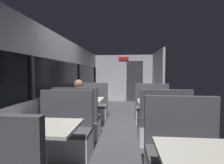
{
  "coord_description": "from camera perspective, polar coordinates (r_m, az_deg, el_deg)",
  "views": [
    {
      "loc": [
        0.18,
        -4.07,
        1.4
      ],
      "look_at": [
        -0.44,
        2.65,
        1.04
      ],
      "focal_mm": 26.47,
      "sensor_mm": 36.0,
      "label": 1
    }
  ],
  "objects": [
    {
      "name": "ground_plane",
      "position": [
        4.31,
        2.66,
        -16.05
      ],
      "size": [
        3.3,
        9.2,
        0.02
      ],
      "primitive_type": "cube",
      "color": "#423F44"
    },
    {
      "name": "bench_near_window_facing_entry",
      "position": [
        3.08,
        -16.35,
        -17.47
      ],
      "size": [
        0.95,
        0.5,
        1.1
      ],
      "color": "silver",
      "rests_on": "ground_plane"
    },
    {
      "name": "bench_front_aisle_facing_entry",
      "position": [
        2.44,
        23.67,
        -23.26
      ],
      "size": [
        0.95,
        0.5,
        1.1
      ],
      "color": "silver",
      "rests_on": "ground_plane"
    },
    {
      "name": "bench_rear_aisle_facing_entry",
      "position": [
        4.84,
        13.81,
        -9.82
      ],
      "size": [
        0.95,
        0.5,
        1.1
      ],
      "color": "silver",
      "rests_on": "ground_plane"
    },
    {
      "name": "dining_table_mid_window",
      "position": [
        4.37,
        -9.16,
        -7.01
      ],
      "size": [
        0.9,
        0.7,
        0.74
      ],
      "color": "#9E9EA3",
      "rests_on": "ground_plane"
    },
    {
      "name": "seated_passenger",
      "position": [
        3.8,
        -11.53,
        -10.15
      ],
      "size": [
        0.47,
        0.55,
        1.26
      ],
      "color": "#26262D",
      "rests_on": "ground_plane"
    },
    {
      "name": "bench_rear_aisle_facing_end",
      "position": [
        3.51,
        17.32,
        -14.87
      ],
      "size": [
        0.95,
        0.5,
        1.1
      ],
      "color": "silver",
      "rests_on": "ground_plane"
    },
    {
      "name": "carriage_end_bulkhead",
      "position": [
        8.27,
        4.4,
        1.25
      ],
      "size": [
        2.9,
        0.11,
        2.3
      ],
      "color": "#B2B2B7",
      "rests_on": "ground_plane"
    },
    {
      "name": "dining_table_rear_aisle",
      "position": [
        4.1,
        15.33,
        -7.74
      ],
      "size": [
        0.9,
        0.7,
        0.74
      ],
      "color": "#9E9EA3",
      "rests_on": "ground_plane"
    },
    {
      "name": "carriage_aisle_panel_right",
      "position": [
        7.18,
        15.42,
        0.97
      ],
      "size": [
        0.08,
        2.4,
        2.3
      ],
      "primitive_type": "cube",
      "color": "#B2B2B7",
      "rests_on": "ground_plane"
    },
    {
      "name": "bench_mid_window_facing_entry",
      "position": [
        5.1,
        -7.15,
        -9.1
      ],
      "size": [
        0.95,
        0.5,
        1.1
      ],
      "color": "silver",
      "rests_on": "ground_plane"
    },
    {
      "name": "carriage_window_panel_left",
      "position": [
        4.39,
        -16.58,
        -0.89
      ],
      "size": [
        0.09,
        8.48,
        2.3
      ],
      "color": "#B2B2B7",
      "rests_on": "ground_plane"
    },
    {
      "name": "dining_table_near_window",
      "position": [
        2.38,
        -22.93,
        -15.9
      ],
      "size": [
        0.9,
        0.7,
        0.74
      ],
      "color": "#9E9EA3",
      "rests_on": "ground_plane"
    },
    {
      "name": "bench_mid_window_facing_end",
      "position": [
        3.78,
        -11.82,
        -13.47
      ],
      "size": [
        0.95,
        0.5,
        1.1
      ],
      "color": "silver",
      "rests_on": "ground_plane"
    }
  ]
}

